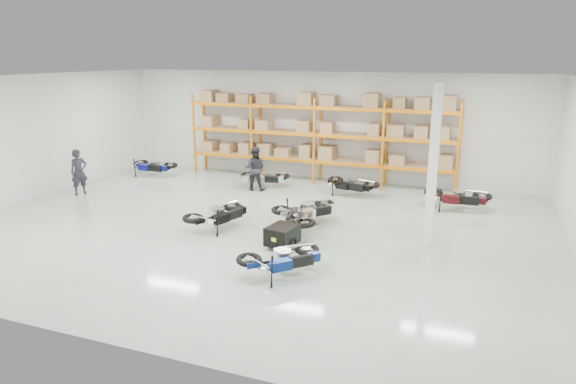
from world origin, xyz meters
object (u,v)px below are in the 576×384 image
at_px(moto_blue_centre, 283,254).
at_px(moto_silver_left, 307,206).
at_px(moto_back_c, 351,181).
at_px(moto_back_b, 264,175).
at_px(moto_back_a, 152,163).
at_px(person_left, 79,172).
at_px(moto_black_far_left, 218,211).
at_px(moto_touring_right, 302,212).
at_px(moto_back_d, 458,193).
at_px(trailer, 282,235).
at_px(person_back, 255,169).

distance_m(moto_blue_centre, moto_silver_left, 4.05).
bearing_deg(moto_back_c, moto_back_b, 102.21).
bearing_deg(moto_back_a, person_left, 169.88).
xyz_separation_m(moto_black_far_left, moto_back_a, (-6.12, 5.26, -0.01)).
bearing_deg(person_left, moto_black_far_left, -76.09).
distance_m(moto_back_a, moto_back_c, 8.93).
height_order(moto_blue_centre, moto_black_far_left, moto_black_far_left).
bearing_deg(moto_silver_left, moto_back_c, -55.61).
bearing_deg(moto_silver_left, moto_black_far_left, 73.21).
bearing_deg(moto_back_c, moto_black_far_left, 163.39).
xyz_separation_m(moto_touring_right, moto_back_d, (4.29, 3.86, 0.01)).
xyz_separation_m(moto_black_far_left, trailer, (2.40, -0.78, -0.22)).
height_order(moto_back_a, moto_back_c, moto_back_a).
bearing_deg(person_left, moto_back_d, -49.75).
bearing_deg(moto_silver_left, moto_back_b, -9.04).
bearing_deg(moto_blue_centre, person_left, 20.10).
bearing_deg(moto_back_c, moto_back_a, 101.42).
distance_m(moto_back_d, person_left, 13.90).
bearing_deg(moto_black_far_left, moto_back_b, -62.87).
relative_size(moto_black_far_left, moto_back_d, 0.99).
xyz_separation_m(moto_back_a, moto_back_d, (12.81, -0.59, 0.01)).
bearing_deg(person_left, moto_back_a, 15.81).
height_order(moto_silver_left, moto_back_b, moto_silver_left).
height_order(moto_black_far_left, moto_back_b, moto_black_far_left).
relative_size(moto_back_a, person_left, 1.10).
distance_m(moto_silver_left, moto_black_far_left, 2.77).
xyz_separation_m(moto_blue_centre, moto_back_b, (-3.82, 7.71, -0.05)).
height_order(moto_back_b, moto_back_c, moto_back_c).
xyz_separation_m(moto_silver_left, moto_black_far_left, (-2.35, -1.47, 0.00)).
height_order(moto_blue_centre, moto_back_c, moto_blue_centre).
distance_m(moto_blue_centre, person_left, 10.84).
relative_size(trailer, moto_back_a, 0.80).
bearing_deg(moto_back_a, moto_blue_centre, -128.17).
height_order(trailer, moto_back_d, moto_back_d).
height_order(moto_black_far_left, moto_back_d, moto_back_d).
relative_size(moto_back_d, person_back, 1.12).
bearing_deg(moto_back_a, moto_back_d, -90.58).
bearing_deg(moto_black_far_left, moto_back_c, -99.19).
height_order(moto_blue_centre, moto_back_a, moto_back_a).
relative_size(moto_silver_left, moto_back_a, 1.00).
bearing_deg(moto_back_b, moto_back_a, 75.75).
bearing_deg(moto_back_d, moto_silver_left, 124.45).
distance_m(moto_silver_left, person_back, 4.56).
height_order(moto_touring_right, moto_back_a, moto_touring_right).
relative_size(moto_touring_right, trailer, 1.26).
height_order(trailer, person_back, person_back).
bearing_deg(moto_back_a, moto_touring_right, -115.54).
bearing_deg(moto_blue_centre, moto_black_far_left, 3.93).
bearing_deg(moto_back_b, moto_touring_right, -157.88).
xyz_separation_m(moto_blue_centre, moto_back_a, (-9.21, 7.78, 0.01)).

